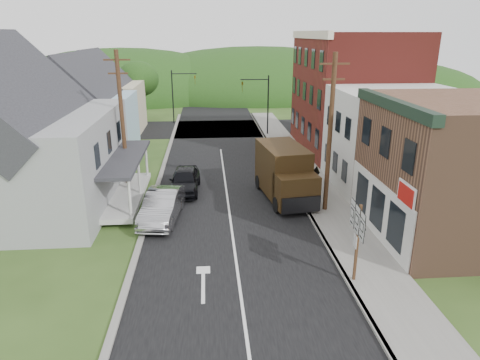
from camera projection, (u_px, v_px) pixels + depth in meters
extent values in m
plane|color=#2D4719|center=(233.00, 242.00, 21.42)|extent=(120.00, 120.00, 0.00)
cube|color=black|center=(225.00, 178.00, 30.85)|extent=(9.00, 90.00, 0.02)
cube|color=black|center=(218.00, 129.00, 46.87)|extent=(60.00, 9.00, 0.02)
cube|color=slate|center=(312.00, 184.00, 29.38)|extent=(2.80, 55.00, 0.15)
cube|color=slate|center=(292.00, 185.00, 29.28)|extent=(0.20, 55.00, 0.15)
cube|color=slate|center=(157.00, 189.00, 28.60)|extent=(0.30, 55.00, 0.12)
cube|color=brown|center=(461.00, 170.00, 21.12)|extent=(8.00, 8.00, 7.00)
cube|color=silver|center=(396.00, 140.00, 28.27)|extent=(8.00, 7.00, 6.50)
cube|color=maroon|center=(352.00, 94.00, 36.65)|extent=(8.00, 12.00, 10.00)
cube|color=#939498|center=(25.00, 161.00, 25.30)|extent=(10.00, 12.00, 5.50)
cube|color=#9CC1D5|center=(90.00, 127.00, 35.82)|extent=(7.00, 8.00, 5.00)
cube|color=#BEB193|center=(107.00, 109.00, 44.27)|extent=(7.00, 8.00, 5.00)
cylinder|color=#472D19|center=(330.00, 136.00, 23.67)|extent=(0.26, 0.26, 9.00)
cube|color=#472D19|center=(335.00, 64.00, 22.40)|extent=(1.60, 0.10, 0.10)
cube|color=#472D19|center=(334.00, 79.00, 22.66)|extent=(1.20, 0.10, 0.10)
cylinder|color=#472D19|center=(123.00, 124.00, 27.02)|extent=(0.26, 0.26, 9.00)
cube|color=#472D19|center=(117.00, 60.00, 25.75)|extent=(1.60, 0.10, 0.10)
cube|color=#472D19|center=(118.00, 73.00, 26.01)|extent=(1.20, 0.10, 0.10)
cylinder|color=black|center=(268.00, 106.00, 42.97)|extent=(0.14, 0.14, 6.00)
cylinder|color=black|center=(254.00, 79.00, 42.02)|extent=(2.80, 0.10, 0.10)
imported|color=olive|center=(242.00, 87.00, 42.16)|extent=(0.16, 0.20, 1.00)
cylinder|color=black|center=(173.00, 97.00, 48.83)|extent=(0.14, 0.14, 6.00)
cylinder|color=black|center=(184.00, 74.00, 48.08)|extent=(2.80, 0.10, 0.10)
imported|color=olive|center=(195.00, 80.00, 48.40)|extent=(0.16, 0.20, 1.00)
cylinder|color=#382616|center=(7.00, 122.00, 38.10)|extent=(0.36, 0.36, 4.76)
cylinder|color=#382616|center=(140.00, 105.00, 50.28)|extent=(0.36, 0.36, 3.92)
ellipsoid|color=#193811|center=(138.00, 79.00, 49.33)|extent=(4.80, 4.80, 4.08)
ellipsoid|color=#193811|center=(213.00, 94.00, 73.27)|extent=(90.00, 30.00, 16.00)
imported|color=#A2A2A7|center=(162.00, 206.00, 23.70)|extent=(2.37, 5.18, 1.65)
imported|color=black|center=(185.00, 180.00, 28.01)|extent=(2.07, 4.69, 1.57)
cube|color=black|center=(282.00, 169.00, 26.98)|extent=(2.99, 4.85, 3.01)
cube|color=black|center=(296.00, 191.00, 24.66)|extent=(2.59, 1.97, 1.97)
cube|color=black|center=(296.00, 176.00, 24.58)|extent=(2.33, 1.53, 0.05)
cube|color=black|center=(301.00, 205.00, 24.02)|extent=(2.28, 0.47, 0.93)
cylinder|color=black|center=(277.00, 205.00, 24.81)|extent=(0.42, 0.96, 0.93)
cylinder|color=black|center=(312.00, 202.00, 25.25)|extent=(0.42, 0.96, 0.93)
cylinder|color=black|center=(259.00, 182.00, 28.64)|extent=(0.42, 0.96, 0.93)
cylinder|color=black|center=(290.00, 180.00, 29.08)|extent=(0.42, 0.96, 0.93)
cube|color=#472D19|center=(357.00, 243.00, 17.37)|extent=(0.11, 0.11, 3.37)
cube|color=black|center=(358.00, 219.00, 17.02)|extent=(0.15, 1.92, 0.08)
cube|color=silver|center=(363.00, 216.00, 16.24)|extent=(0.05, 0.53, 0.21)
cube|color=silver|center=(362.00, 227.00, 16.38)|extent=(0.05, 0.58, 0.53)
cube|color=silver|center=(361.00, 237.00, 16.52)|extent=(0.05, 0.53, 0.27)
cube|color=silver|center=(358.00, 209.00, 16.88)|extent=(0.05, 0.53, 0.21)
cube|color=silver|center=(357.00, 219.00, 17.02)|extent=(0.05, 0.58, 0.53)
cube|color=silver|center=(356.00, 229.00, 17.16)|extent=(0.05, 0.53, 0.27)
cube|color=silver|center=(354.00, 203.00, 17.52)|extent=(0.05, 0.53, 0.21)
cube|color=silver|center=(353.00, 213.00, 17.66)|extent=(0.05, 0.58, 0.53)
cube|color=silver|center=(352.00, 222.00, 17.80)|extent=(0.05, 0.53, 0.27)
cube|color=silver|center=(355.00, 241.00, 17.33)|extent=(0.04, 0.43, 0.53)
cylinder|color=black|center=(317.00, 186.00, 25.52)|extent=(0.07, 0.07, 2.23)
cube|color=black|center=(317.00, 171.00, 25.21)|extent=(0.23, 0.62, 0.66)
cube|color=yellow|center=(317.00, 171.00, 25.21)|extent=(0.21, 0.56, 0.59)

